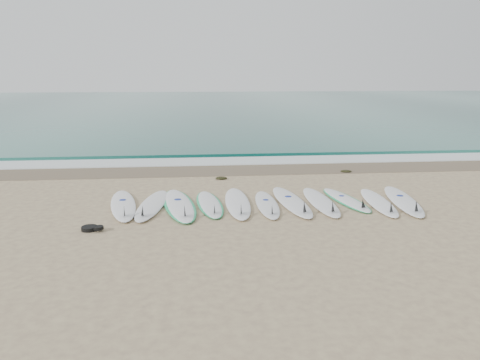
{
  "coord_description": "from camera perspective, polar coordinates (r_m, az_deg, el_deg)",
  "views": [
    {
      "loc": [
        -1.64,
        -10.61,
        3.14
      ],
      "look_at": [
        -0.52,
        0.98,
        0.4
      ],
      "focal_mm": 35.0,
      "sensor_mm": 36.0,
      "label": 1
    }
  ],
  "objects": [
    {
      "name": "ocean",
      "position": [
        43.25,
        -3.38,
        9.08
      ],
      "size": [
        120.0,
        55.0,
        0.03
      ],
      "primitive_type": "cube",
      "color": "#1E6156",
      "rests_on": "ground"
    },
    {
      "name": "surfboard_4",
      "position": [
        11.13,
        -0.28,
        -2.82
      ],
      "size": [
        0.62,
        2.8,
        0.36
      ],
      "rotation": [
        0.0,
        0.0,
        -0.01
      ],
      "color": "white",
      "rests_on": "ground"
    },
    {
      "name": "surfboard_6",
      "position": [
        11.3,
        6.38,
        -2.64
      ],
      "size": [
        0.8,
        2.87,
        0.36
      ],
      "rotation": [
        0.0,
        0.0,
        0.08
      ],
      "color": "white",
      "rests_on": "ground"
    },
    {
      "name": "seaweed_near",
      "position": [
        13.82,
        -2.31,
        0.24
      ],
      "size": [
        0.34,
        0.27,
        0.07
      ],
      "primitive_type": "ellipsoid",
      "color": "black",
      "rests_on": "ground"
    },
    {
      "name": "surfboard_0",
      "position": [
        11.29,
        -14.05,
        -2.99
      ],
      "size": [
        1.04,
        2.82,
        0.35
      ],
      "rotation": [
        0.0,
        0.0,
        0.17
      ],
      "color": "white",
      "rests_on": "ground"
    },
    {
      "name": "leash_coil",
      "position": [
        9.89,
        -17.66,
        -5.62
      ],
      "size": [
        0.46,
        0.36,
        0.11
      ],
      "color": "black",
      "rests_on": "ground"
    },
    {
      "name": "surfboard_5",
      "position": [
        11.05,
        3.35,
        -3.0
      ],
      "size": [
        0.56,
        2.43,
        0.31
      ],
      "rotation": [
        0.0,
        0.0,
        -0.03
      ],
      "color": "silver",
      "rests_on": "ground"
    },
    {
      "name": "surfboard_9",
      "position": [
        11.68,
        16.61,
        -2.63
      ],
      "size": [
        0.75,
        2.59,
        0.33
      ],
      "rotation": [
        0.0,
        0.0,
        -0.09
      ],
      "color": "white",
      "rests_on": "ground"
    },
    {
      "name": "foam_band",
      "position": [
        16.49,
        0.28,
        2.34
      ],
      "size": [
        120.0,
        1.4,
        0.04
      ],
      "primitive_type": "cube",
      "color": "silver",
      "rests_on": "ground"
    },
    {
      "name": "wave_crest",
      "position": [
        17.95,
        -0.2,
        3.33
      ],
      "size": [
        120.0,
        1.0,
        0.1
      ],
      "primitive_type": "cube",
      "color": "#1E6156",
      "rests_on": "ground"
    },
    {
      "name": "surfboard_8",
      "position": [
        11.76,
        12.84,
        -2.37
      ],
      "size": [
        0.91,
        2.37,
        0.29
      ],
      "rotation": [
        0.0,
        0.0,
        0.16
      ],
      "color": "white",
      "rests_on": "ground"
    },
    {
      "name": "surfboard_1",
      "position": [
        11.15,
        -10.74,
        -3.03
      ],
      "size": [
        0.87,
        2.73,
        0.34
      ],
      "rotation": [
        0.0,
        0.0,
        -0.12
      ],
      "color": "white",
      "rests_on": "ground"
    },
    {
      "name": "ground",
      "position": [
        11.19,
        3.13,
        -3.08
      ],
      "size": [
        120.0,
        120.0,
        0.0
      ],
      "primitive_type": "plane",
      "color": "tan"
    },
    {
      "name": "surfboard_10",
      "position": [
        11.98,
        19.34,
        -2.41
      ],
      "size": [
        1.03,
        2.89,
        0.36
      ],
      "rotation": [
        0.0,
        0.0,
        -0.16
      ],
      "color": "white",
      "rests_on": "ground"
    },
    {
      "name": "wet_sand_band",
      "position": [
        15.13,
        0.81,
        1.29
      ],
      "size": [
        120.0,
        1.8,
        0.01
      ],
      "primitive_type": "cube",
      "color": "brown",
      "rests_on": "ground"
    },
    {
      "name": "surfboard_3",
      "position": [
        11.13,
        -3.72,
        -2.93
      ],
      "size": [
        0.8,
        2.43,
        0.3
      ],
      "rotation": [
        0.0,
        0.0,
        0.09
      ],
      "color": "white",
      "rests_on": "ground"
    },
    {
      "name": "seaweed_far",
      "position": [
        15.12,
        12.8,
        1.06
      ],
      "size": [
        0.35,
        0.27,
        0.07
      ],
      "primitive_type": "ellipsoid",
      "color": "black",
      "rests_on": "ground"
    },
    {
      "name": "surfboard_7",
      "position": [
        11.4,
        9.88,
        -2.63
      ],
      "size": [
        0.58,
        2.69,
        0.34
      ],
      "rotation": [
        0.0,
        0.0,
        0.01
      ],
      "color": "white",
      "rests_on": "ground"
    },
    {
      "name": "surfboard_2",
      "position": [
        11.09,
        -7.4,
        -3.02
      ],
      "size": [
        1.12,
        2.98,
        0.37
      ],
      "rotation": [
        0.0,
        0.0,
        0.15
      ],
      "color": "white",
      "rests_on": "ground"
    }
  ]
}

